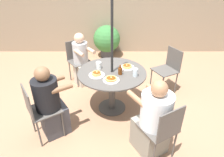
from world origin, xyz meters
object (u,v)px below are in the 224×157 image
(coffee_cup, at_px, (99,65))
(patio_chair_north, at_px, (39,109))
(patio_chair_east, at_px, (162,129))
(patio_chair_south, at_px, (168,67))
(potted_shrub, at_px, (107,40))
(pancake_plate_b, at_px, (111,79))
(diner_east, at_px, (153,121))
(diner_west, at_px, (82,61))
(pancake_plate_c, at_px, (127,67))
(drinking_glass_a, at_px, (135,72))
(pancake_plate_a, at_px, (97,74))
(diner_north, at_px, (50,105))
(patio_chair_west, at_px, (78,58))
(syrup_bottle, at_px, (120,71))
(patio_table, at_px, (112,80))

(coffee_cup, bearing_deg, patio_chair_north, -134.90)
(patio_chair_east, bearing_deg, patio_chair_south, 43.87)
(potted_shrub, bearing_deg, pancake_plate_b, -87.20)
(diner_east, height_order, patio_chair_south, diner_east)
(diner_west, bearing_deg, diner_east, 86.96)
(diner_west, height_order, potted_shrub, diner_west)
(pancake_plate_c, height_order, drinking_glass_a, drinking_glass_a)
(pancake_plate_b, height_order, pancake_plate_c, pancake_plate_c)
(drinking_glass_a, bearing_deg, pancake_plate_a, 178.16)
(coffee_cup, xyz_separation_m, potted_shrub, (0.08, 2.15, -0.31))
(coffee_cup, bearing_deg, diner_west, 118.38)
(pancake_plate_b, height_order, coffee_cup, coffee_cup)
(patio_chair_south, bearing_deg, potted_shrub, 8.08)
(diner_north, distance_m, pancake_plate_c, 1.36)
(patio_chair_east, bearing_deg, potted_shrub, 72.75)
(patio_chair_east, relative_size, patio_chair_south, 1.00)
(patio_chair_east, bearing_deg, diner_east, 90.00)
(patio_chair_west, height_order, pancake_plate_a, patio_chair_west)
(diner_west, bearing_deg, drinking_glass_a, 98.58)
(diner_north, xyz_separation_m, diner_east, (1.40, -0.32, -0.01))
(syrup_bottle, xyz_separation_m, coffee_cup, (-0.35, 0.20, -0.00))
(diner_west, bearing_deg, coffee_cup, 82.35)
(pancake_plate_b, relative_size, coffee_cup, 2.09)
(patio_table, bearing_deg, diner_west, 126.03)
(patio_chair_north, bearing_deg, pancake_plate_a, 92.04)
(coffee_cup, distance_m, potted_shrub, 2.17)
(syrup_bottle, distance_m, drinking_glass_a, 0.24)
(syrup_bottle, bearing_deg, diner_east, -64.32)
(patio_chair_west, relative_size, syrup_bottle, 5.51)
(patio_chair_west, xyz_separation_m, syrup_bottle, (0.85, -1.07, 0.28))
(patio_chair_west, xyz_separation_m, coffee_cup, (0.50, -0.88, 0.27))
(patio_chair_west, xyz_separation_m, pancake_plate_b, (0.70, -1.26, 0.23))
(pancake_plate_c, bearing_deg, diner_east, -75.45)
(pancake_plate_c, relative_size, potted_shrub, 0.29)
(syrup_bottle, distance_m, potted_shrub, 2.38)
(patio_chair_east, relative_size, coffee_cup, 7.44)
(diner_east, distance_m, patio_chair_west, 2.27)
(patio_chair_east, bearing_deg, syrup_bottle, 86.40)
(drinking_glass_a, bearing_deg, diner_north, -159.99)
(patio_chair_north, xyz_separation_m, pancake_plate_a, (0.77, 0.56, 0.24))
(patio_table, bearing_deg, syrup_bottle, -34.04)
(diner_north, relative_size, pancake_plate_b, 4.58)
(pancake_plate_c, bearing_deg, coffee_cup, -176.46)
(syrup_bottle, xyz_separation_m, drinking_glass_a, (0.23, -0.05, 0.00))
(pancake_plate_a, bearing_deg, diner_east, -45.91)
(patio_table, xyz_separation_m, patio_chair_north, (-1.01, -0.68, -0.06))
(patio_chair_south, bearing_deg, diner_east, 131.70)
(pancake_plate_a, distance_m, potted_shrub, 2.40)
(potted_shrub, bearing_deg, syrup_bottle, -83.51)
(patio_table, height_order, coffee_cup, coffee_cup)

